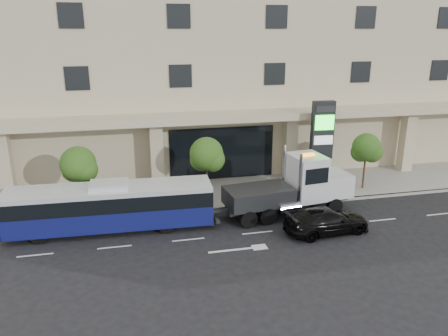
# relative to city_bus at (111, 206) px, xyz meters

# --- Properties ---
(ground) EXTENTS (120.00, 120.00, 0.00)m
(ground) POSITION_rel_city_bus_xyz_m (8.14, -0.73, -1.49)
(ground) COLOR black
(ground) RESTS_ON ground
(sidewalk) EXTENTS (120.00, 6.00, 0.15)m
(sidewalk) POSITION_rel_city_bus_xyz_m (8.14, 4.27, -1.42)
(sidewalk) COLOR gray
(sidewalk) RESTS_ON ground
(curb) EXTENTS (120.00, 0.30, 0.15)m
(curb) POSITION_rel_city_bus_xyz_m (8.14, 1.27, -1.42)
(curb) COLOR gray
(curb) RESTS_ON ground
(convention_center) EXTENTS (60.00, 17.60, 20.00)m
(convention_center) POSITION_rel_city_bus_xyz_m (8.14, 14.69, 8.48)
(convention_center) COLOR #C3B692
(convention_center) RESTS_ON ground
(tree_left) EXTENTS (2.27, 2.20, 4.22)m
(tree_left) POSITION_rel_city_bus_xyz_m (-1.83, 2.86, 1.62)
(tree_left) COLOR #422B19
(tree_left) RESTS_ON sidewalk
(tree_mid) EXTENTS (2.28, 2.20, 4.38)m
(tree_mid) POSITION_rel_city_bus_xyz_m (6.17, 2.86, 1.77)
(tree_mid) COLOR #422B19
(tree_mid) RESTS_ON sidewalk
(tree_right) EXTENTS (2.10, 2.00, 4.04)m
(tree_right) POSITION_rel_city_bus_xyz_m (17.67, 2.86, 1.54)
(tree_right) COLOR #422B19
(tree_right) RESTS_ON sidewalk
(city_bus) EXTENTS (11.66, 2.84, 2.93)m
(city_bus) POSITION_rel_city_bus_xyz_m (0.00, 0.00, 0.00)
(city_bus) COLOR black
(city_bus) RESTS_ON ground
(tow_truck) EXTENTS (9.32, 3.21, 4.21)m
(tow_truck) POSITION_rel_city_bus_xyz_m (11.17, -0.02, 0.24)
(tow_truck) COLOR #2D3033
(tow_truck) RESTS_ON ground
(black_sedan) EXTENTS (5.16, 2.47, 1.45)m
(black_sedan) POSITION_rel_city_bus_xyz_m (12.01, -3.04, -0.77)
(black_sedan) COLOR black
(black_sedan) RESTS_ON ground
(signage_pylon) EXTENTS (1.60, 0.68, 6.27)m
(signage_pylon) POSITION_rel_city_bus_xyz_m (14.66, 3.88, 1.84)
(signage_pylon) COLOR black
(signage_pylon) RESTS_ON sidewalk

